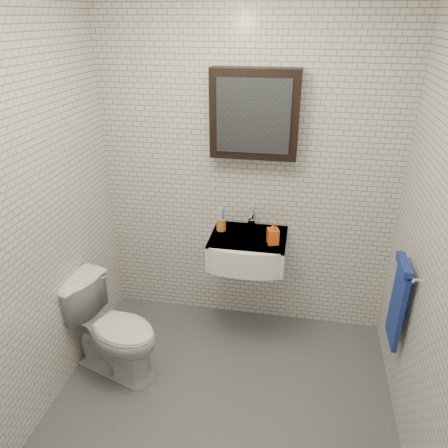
% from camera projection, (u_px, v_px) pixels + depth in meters
% --- Properties ---
extents(ground, '(2.20, 2.00, 0.01)m').
position_uv_depth(ground, '(222.00, 403.00, 2.86)').
color(ground, '#4F5057').
rests_on(ground, ground).
extents(room_shell, '(2.22, 2.02, 2.51)m').
position_uv_depth(room_shell, '(222.00, 197.00, 2.23)').
color(room_shell, silver).
rests_on(room_shell, ground).
extents(washbasin, '(0.55, 0.50, 0.20)m').
position_uv_depth(washbasin, '(247.00, 250.00, 3.18)').
color(washbasin, white).
rests_on(washbasin, room_shell).
extents(faucet, '(0.06, 0.20, 0.15)m').
position_uv_depth(faucet, '(251.00, 219.00, 3.28)').
color(faucet, silver).
rests_on(faucet, washbasin).
extents(mirror_cabinet, '(0.60, 0.15, 0.60)m').
position_uv_depth(mirror_cabinet, '(255.00, 114.00, 2.94)').
color(mirror_cabinet, black).
rests_on(mirror_cabinet, room_shell).
extents(towel_rail, '(0.09, 0.30, 0.58)m').
position_uv_depth(towel_rail, '(399.00, 299.00, 2.69)').
color(towel_rail, silver).
rests_on(towel_rail, room_shell).
extents(toothbrush_cup, '(0.07, 0.07, 0.20)m').
position_uv_depth(toothbrush_cup, '(221.00, 224.00, 3.25)').
color(toothbrush_cup, '#B5702D').
rests_on(toothbrush_cup, washbasin).
extents(soap_bottle, '(0.10, 0.10, 0.17)m').
position_uv_depth(soap_bottle, '(273.00, 233.00, 3.04)').
color(soap_bottle, orange).
rests_on(soap_bottle, washbasin).
extents(toilet, '(0.78, 0.59, 0.70)m').
position_uv_depth(toilet, '(113.00, 329.00, 3.01)').
color(toilet, white).
rests_on(toilet, ground).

